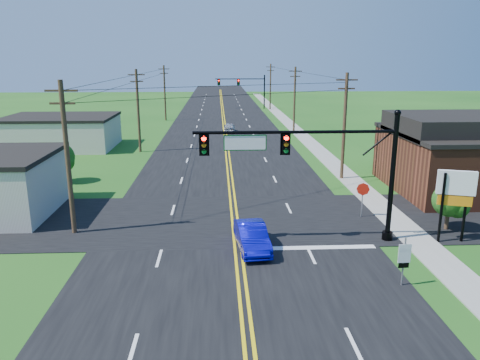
{
  "coord_description": "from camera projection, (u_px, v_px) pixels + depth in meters",
  "views": [
    {
      "loc": [
        -0.87,
        -16.71,
        10.16
      ],
      "look_at": [
        0.42,
        10.0,
        3.16
      ],
      "focal_mm": 35.0,
      "sensor_mm": 36.0,
      "label": 1
    }
  ],
  "objects": [
    {
      "name": "signal_mast_far",
      "position": [
        243.0,
        86.0,
        95.11
      ],
      "size": [
        10.98,
        0.6,
        7.48
      ],
      "color": "black",
      "rests_on": "ground"
    },
    {
      "name": "utility_pole_left_c",
      "position": [
        165.0,
        92.0,
        77.03
      ],
      "size": [
        1.8,
        0.28,
        9.0
      ],
      "color": "#3B2A1B",
      "rests_on": "ground"
    },
    {
      "name": "route_sign",
      "position": [
        404.0,
        258.0,
        21.14
      ],
      "size": [
        0.6,
        0.11,
        2.39
      ],
      "rotation": [
        0.0,
        0.0,
        0.06
      ],
      "color": "slate",
      "rests_on": "ground"
    },
    {
      "name": "signal_mast_main",
      "position": [
        313.0,
        160.0,
        25.49
      ],
      "size": [
        11.3,
        0.6,
        7.48
      ],
      "color": "black",
      "rests_on": "ground"
    },
    {
      "name": "cream_bldg_far",
      "position": [
        61.0,
        132.0,
        54.12
      ],
      "size": [
        12.2,
        9.2,
        3.7
      ],
      "color": "beige",
      "rests_on": "ground"
    },
    {
      "name": "utility_pole_right_b",
      "position": [
        295.0,
        98.0,
        64.4
      ],
      "size": [
        1.8,
        0.28,
        9.0
      ],
      "color": "#3B2A1B",
      "rests_on": "ground"
    },
    {
      "name": "road_cross",
      "position": [
        232.0,
        219.0,
        30.35
      ],
      "size": [
        70.0,
        10.0,
        0.04
      ],
      "primitive_type": "cube",
      "color": "black",
      "rests_on": "ground"
    },
    {
      "name": "utility_pole_right_a",
      "position": [
        344.0,
        125.0,
        39.28
      ],
      "size": [
        1.8,
        0.28,
        9.0
      ],
      "color": "#3B2A1B",
      "rests_on": "ground"
    },
    {
      "name": "tree_left",
      "position": [
        60.0,
        157.0,
        38.82
      ],
      "size": [
        2.4,
        2.4,
        3.37
      ],
      "color": "#3B2A1B",
      "rests_on": "ground"
    },
    {
      "name": "utility_pole_left_b",
      "position": [
        138.0,
        109.0,
        50.94
      ],
      "size": [
        1.8,
        0.28,
        9.0
      ],
      "color": "#3B2A1B",
      "rests_on": "ground"
    },
    {
      "name": "distant_car",
      "position": [
        229.0,
        128.0,
        65.56
      ],
      "size": [
        1.68,
        3.92,
        1.32
      ],
      "primitive_type": "imported",
      "rotation": [
        0.0,
        0.0,
        3.11
      ],
      "color": "#B1B1B6",
      "rests_on": "ground"
    },
    {
      "name": "shrub_corner",
      "position": [
        449.0,
        201.0,
        28.08
      ],
      "size": [
        2.0,
        2.0,
        2.86
      ],
      "color": "#3B2A1B",
      "rests_on": "ground"
    },
    {
      "name": "utility_pole_right_c",
      "position": [
        270.0,
        86.0,
        93.39
      ],
      "size": [
        1.8,
        0.28,
        9.0
      ],
      "color": "#3B2A1B",
      "rests_on": "ground"
    },
    {
      "name": "ground",
      "position": [
        242.0,
        319.0,
        18.76
      ],
      "size": [
        260.0,
        260.0,
        0.0
      ],
      "primitive_type": "plane",
      "color": "#194A15",
      "rests_on": "ground"
    },
    {
      "name": "blue_car",
      "position": [
        252.0,
        237.0,
        25.39
      ],
      "size": [
        1.93,
        4.44,
        1.42
      ],
      "primitive_type": "imported",
      "rotation": [
        0.0,
        0.0,
        0.1
      ],
      "color": "#0707A6",
      "rests_on": "ground"
    },
    {
      "name": "utility_pole_left_a",
      "position": [
        67.0,
        156.0,
        26.78
      ],
      "size": [
        1.8,
        0.28,
        9.0
      ],
      "color": "#3B2A1B",
      "rests_on": "ground"
    },
    {
      "name": "road_main",
      "position": [
        224.0,
        131.0,
        67.07
      ],
      "size": [
        16.0,
        220.0,
        0.04
      ],
      "primitive_type": "cube",
      "color": "black",
      "rests_on": "ground"
    },
    {
      "name": "sidewalk",
      "position": [
        309.0,
        142.0,
        57.89
      ],
      "size": [
        2.0,
        160.0,
        0.08
      ],
      "primitive_type": "cube",
      "color": "gray",
      "rests_on": "ground"
    },
    {
      "name": "tree_right_back",
      "position": [
        397.0,
        141.0,
        43.97
      ],
      "size": [
        3.0,
        3.0,
        4.1
      ],
      "color": "#3B2A1B",
      "rests_on": "ground"
    },
    {
      "name": "pylon_sign",
      "position": [
        456.0,
        191.0,
        25.84
      ],
      "size": [
        2.02,
        0.88,
        4.18
      ],
      "rotation": [
        0.0,
        0.0,
        -0.31
      ],
      "color": "black",
      "rests_on": "ground"
    },
    {
      "name": "stop_sign",
      "position": [
        363.0,
        193.0,
        30.31
      ],
      "size": [
        0.81,
        0.27,
        2.34
      ],
      "rotation": [
        0.0,
        0.0,
        -0.28
      ],
      "color": "slate",
      "rests_on": "ground"
    }
  ]
}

